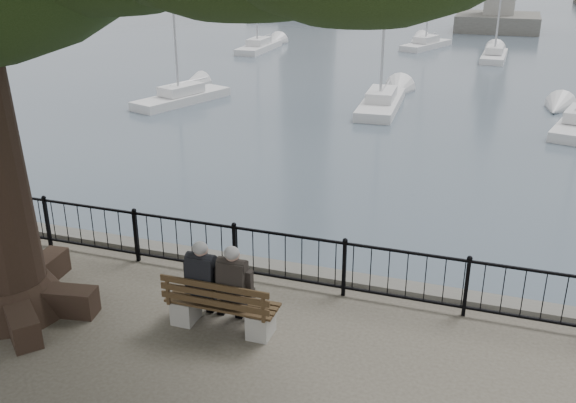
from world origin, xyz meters
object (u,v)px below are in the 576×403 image
at_px(lion_monument, 500,0).
at_px(person_left, 206,285).
at_px(person_right, 237,290).
at_px(bench, 221,311).

bearing_deg(lion_monument, person_left, -93.30).
distance_m(person_right, lion_monument, 49.00).
xyz_separation_m(person_left, lion_monument, (2.82, 48.94, 0.72)).
bearing_deg(bench, person_right, 23.77).
relative_size(bench, person_right, 1.20).
relative_size(person_right, lion_monument, 0.16).
height_order(person_left, person_right, same).
relative_size(bench, person_left, 1.20).
bearing_deg(lion_monument, person_right, -92.70).
xyz_separation_m(bench, lion_monument, (2.54, 49.04, 1.07)).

